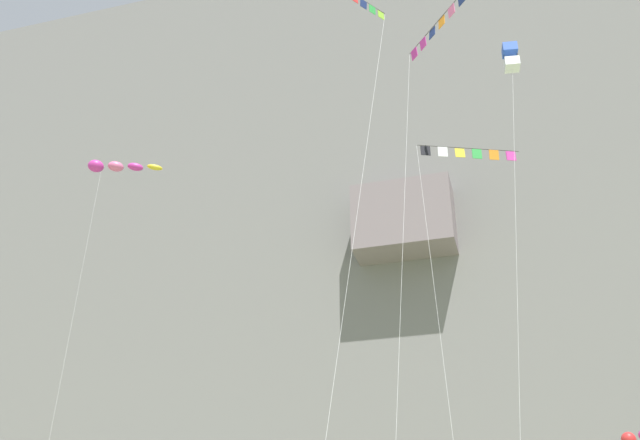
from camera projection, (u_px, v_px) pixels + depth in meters
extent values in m
cube|color=slate|center=(426.00, 268.00, 73.55)|extent=(180.00, 21.38, 65.01)
cube|color=slate|center=(404.00, 221.00, 62.72)|extent=(8.21, 3.79, 5.96)
cube|color=#8CCC33|center=(381.00, 15.00, 34.71)|extent=(0.26, 0.34, 0.42)
cube|color=green|center=(372.00, 10.00, 34.41)|extent=(0.24, 0.33, 0.42)
cube|color=navy|center=(364.00, 4.00, 34.10)|extent=(0.26, 0.34, 0.42)
cylinder|color=silver|center=(353.00, 246.00, 26.35)|extent=(2.16, 6.12, 26.52)
cylinder|color=black|center=(468.00, 148.00, 36.94)|extent=(4.73, 1.94, 0.03)
cube|color=black|center=(426.00, 151.00, 36.60)|extent=(0.46, 0.23, 0.53)
cube|color=white|center=(443.00, 152.00, 36.68)|extent=(0.46, 0.23, 0.53)
cube|color=yellow|center=(460.00, 153.00, 36.76)|extent=(0.47, 0.25, 0.53)
cube|color=green|center=(477.00, 154.00, 36.84)|extent=(0.46, 0.22, 0.53)
cube|color=orange|center=(494.00, 155.00, 36.92)|extent=(0.47, 0.25, 0.53)
cube|color=#CC3399|center=(511.00, 156.00, 37.00)|extent=(0.46, 0.23, 0.53)
cylinder|color=silver|center=(442.00, 347.00, 29.14)|extent=(1.46, 5.03, 22.17)
cube|color=blue|center=(510.00, 50.00, 38.94)|extent=(0.83, 0.83, 0.51)
cube|color=white|center=(512.00, 65.00, 38.49)|extent=(0.83, 0.83, 0.51)
cylinder|color=black|center=(517.00, 56.00, 38.64)|extent=(0.03, 0.03, 1.39)
cylinder|color=black|center=(504.00, 58.00, 38.80)|extent=(0.03, 0.03, 1.39)
cylinder|color=silver|center=(517.00, 296.00, 30.25)|extent=(2.48, 5.02, 26.52)
ellipsoid|color=#CC3399|center=(96.00, 166.00, 58.93)|extent=(1.61, 1.47, 1.09)
ellipsoid|color=pink|center=(116.00, 166.00, 59.27)|extent=(1.52, 1.30, 0.91)
ellipsoid|color=#CC3399|center=(135.00, 167.00, 59.61)|extent=(1.42, 1.14, 0.74)
ellipsoid|color=yellow|center=(155.00, 167.00, 59.95)|extent=(1.32, 0.97, 0.56)
cylinder|color=silver|center=(63.00, 366.00, 49.01)|extent=(2.06, 4.33, 33.03)
ellipsoid|color=red|center=(629.00, 440.00, 37.14)|extent=(1.02, 1.00, 0.80)
cylinder|color=black|center=(436.00, 23.00, 36.84)|extent=(3.30, 3.80, 0.03)
cube|color=#CC3399|center=(414.00, 54.00, 38.36)|extent=(0.39, 0.43, 0.55)
cube|color=#CC3399|center=(423.00, 43.00, 37.70)|extent=(0.37, 0.41, 0.55)
cube|color=navy|center=(432.00, 33.00, 37.03)|extent=(0.39, 0.43, 0.55)
cube|color=orange|center=(442.00, 22.00, 36.36)|extent=(0.37, 0.41, 0.55)
cube|color=pink|center=(451.00, 11.00, 35.70)|extent=(0.36, 0.40, 0.55)
cylinder|color=silver|center=(402.00, 274.00, 29.53)|extent=(0.99, 6.87, 27.47)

